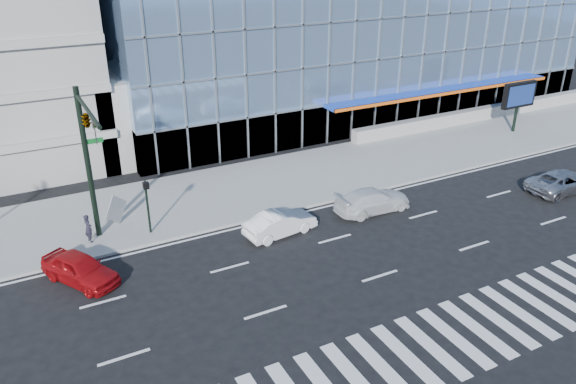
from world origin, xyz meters
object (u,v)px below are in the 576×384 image
at_px(marquee_sign, 519,96).
at_px(silver_suv, 562,182).
at_px(white_sedan, 280,223).
at_px(ped_signal_post, 147,199).
at_px(traffic_signal, 87,135).
at_px(white_suv, 373,200).
at_px(tilted_panel, 116,210).
at_px(red_sedan, 80,269).
at_px(pedestrian, 88,228).

bearing_deg(marquee_sign, silver_suv, -123.72).
bearing_deg(white_sedan, ped_signal_post, 55.51).
xyz_separation_m(traffic_signal, white_suv, (14.67, -2.77, -5.48)).
height_order(marquee_sign, white_suv, marquee_sign).
bearing_deg(white_suv, tilted_panel, 70.67).
distance_m(marquee_sign, tilted_panel, 31.93).
height_order(white_suv, tilted_panel, tilted_panel).
bearing_deg(ped_signal_post, marquee_sign, 5.71).
xyz_separation_m(ped_signal_post, red_sedan, (-4.03, -2.84, -1.45)).
height_order(red_sedan, tilted_panel, tilted_panel).
relative_size(white_sedan, pedestrian, 2.62).
xyz_separation_m(ped_signal_post, white_sedan, (6.18, -3.14, -1.48)).
xyz_separation_m(silver_suv, tilted_panel, (-25.52, 8.18, 0.40)).
bearing_deg(traffic_signal, tilted_panel, 61.57).
distance_m(ped_signal_post, pedestrian, 3.32).
distance_m(white_sedan, tilted_panel, 8.99).
bearing_deg(ped_signal_post, traffic_signal, -171.48).
relative_size(white_suv, pedestrian, 3.04).
bearing_deg(tilted_panel, pedestrian, 175.90).
relative_size(marquee_sign, silver_suv, 0.83).
bearing_deg(white_suv, pedestrian, 76.94).
xyz_separation_m(silver_suv, white_suv, (-12.00, 3.28, 0.01)).
bearing_deg(white_sedan, white_suv, -97.52).
bearing_deg(silver_suv, ped_signal_post, 74.45).
xyz_separation_m(marquee_sign, white_suv, (-18.32, -6.19, -2.39)).
xyz_separation_m(white_suv, tilted_panel, (-13.52, 4.90, 0.38)).
bearing_deg(traffic_signal, pedestrian, 120.38).
xyz_separation_m(traffic_signal, red_sedan, (-1.54, -2.47, -5.47)).
distance_m(white_suv, red_sedan, 16.21).
xyz_separation_m(white_sedan, tilted_panel, (-7.52, 4.90, 0.40)).
distance_m(white_suv, pedestrian, 15.66).
bearing_deg(white_suv, ped_signal_post, 76.12).
distance_m(marquee_sign, silver_suv, 11.64).
height_order(silver_suv, red_sedan, red_sedan).
height_order(white_sedan, red_sedan, red_sedan).
relative_size(white_suv, red_sedan, 1.16).
relative_size(silver_suv, tilted_panel, 3.69).
bearing_deg(marquee_sign, pedestrian, -175.75).
height_order(marquee_sign, white_sedan, marquee_sign).
distance_m(traffic_signal, white_sedan, 10.64).
bearing_deg(white_sedan, silver_suv, -107.85).
relative_size(red_sedan, pedestrian, 2.63).
distance_m(traffic_signal, marquee_sign, 33.32).
relative_size(white_sedan, tilted_panel, 3.10).
bearing_deg(marquee_sign, white_sedan, -165.72).
height_order(ped_signal_post, white_suv, ped_signal_post).
bearing_deg(silver_suv, marquee_sign, -34.39).
distance_m(marquee_sign, white_suv, 19.49).
bearing_deg(tilted_panel, marquee_sign, -37.09).
distance_m(white_sedan, pedestrian, 9.94).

